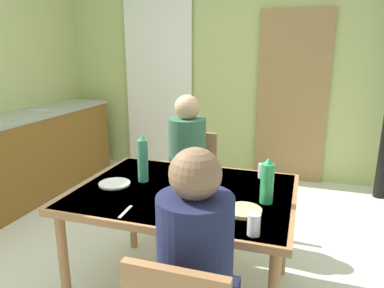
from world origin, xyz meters
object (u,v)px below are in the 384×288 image
at_px(chair_far_diner, 192,177).
at_px(water_bottle_green_near, 143,159).
at_px(kitchen_counter, 19,159).
at_px(water_bottle_green_far, 267,182).
at_px(person_near_diner, 196,254).
at_px(serving_bowl_center, 188,209).
at_px(person_far_diner, 187,149).
at_px(dining_table, 185,201).

height_order(chair_far_diner, water_bottle_green_near, water_bottle_green_near).
bearing_deg(kitchen_counter, chair_far_diner, -2.36).
relative_size(water_bottle_green_near, water_bottle_green_far, 1.19).
bearing_deg(water_bottle_green_far, kitchen_counter, 160.05).
xyz_separation_m(kitchen_counter, person_near_diner, (2.45, -1.64, 0.33)).
relative_size(kitchen_counter, serving_bowl_center, 15.39).
bearing_deg(person_far_diner, chair_far_diner, -90.00).
distance_m(dining_table, chair_far_diner, 0.89).
xyz_separation_m(person_near_diner, water_bottle_green_far, (0.20, 0.68, 0.08)).
bearing_deg(dining_table, water_bottle_green_near, 168.35).
bearing_deg(water_bottle_green_far, water_bottle_green_near, 173.10).
height_order(dining_table, person_near_diner, person_near_diner).
bearing_deg(person_near_diner, water_bottle_green_near, 127.41).
bearing_deg(person_near_diner, water_bottle_green_far, 73.59).
bearing_deg(chair_far_diner, person_near_diner, 108.36).
distance_m(dining_table, person_far_diner, 0.75).
height_order(kitchen_counter, person_far_diner, person_far_diner).
relative_size(chair_far_diner, serving_bowl_center, 5.12).
bearing_deg(serving_bowl_center, water_bottle_green_far, 36.07).
distance_m(chair_far_diner, water_bottle_green_far, 1.19).
xyz_separation_m(dining_table, person_far_diner, (-0.22, 0.71, 0.12)).
bearing_deg(chair_far_diner, water_bottle_green_far, 129.10).
relative_size(kitchen_counter, water_bottle_green_near, 8.47).
height_order(person_far_diner, serving_bowl_center, person_far_diner).
distance_m(kitchen_counter, water_bottle_green_far, 2.84).
relative_size(person_far_diner, water_bottle_green_near, 2.49).
height_order(dining_table, person_far_diner, person_far_diner).
distance_m(person_far_diner, water_bottle_green_near, 0.66).
relative_size(kitchen_counter, dining_table, 2.00).
bearing_deg(water_bottle_green_near, dining_table, -11.65).
relative_size(chair_far_diner, person_near_diner, 1.13).
bearing_deg(person_far_diner, water_bottle_green_near, 83.55).
distance_m(person_far_diner, water_bottle_green_far, 1.04).
xyz_separation_m(chair_far_diner, serving_bowl_center, (0.35, -1.15, 0.27)).
xyz_separation_m(person_far_diner, water_bottle_green_far, (0.72, -0.74, 0.08)).
bearing_deg(water_bottle_green_near, serving_bowl_center, -40.80).
height_order(dining_table, chair_far_diner, chair_far_diner).
distance_m(person_far_diner, serving_bowl_center, 1.07).
bearing_deg(water_bottle_green_near, person_far_diner, 83.55).
xyz_separation_m(person_far_diner, serving_bowl_center, (0.35, -1.01, -0.02)).
xyz_separation_m(person_near_diner, serving_bowl_center, (-0.17, 0.41, -0.02)).
height_order(kitchen_counter, water_bottle_green_near, water_bottle_green_near).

